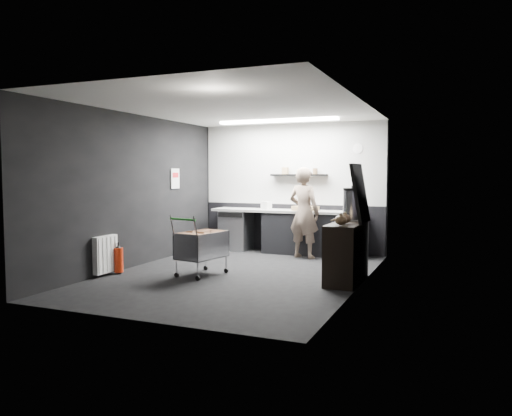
% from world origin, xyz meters
% --- Properties ---
extents(floor, '(5.50, 5.50, 0.00)m').
position_xyz_m(floor, '(0.00, 0.00, 0.00)').
color(floor, black).
rests_on(floor, ground).
extents(ceiling, '(5.50, 5.50, 0.00)m').
position_xyz_m(ceiling, '(0.00, 0.00, 2.70)').
color(ceiling, white).
rests_on(ceiling, wall_back).
extents(wall_back, '(5.50, 0.00, 5.50)m').
position_xyz_m(wall_back, '(0.00, 2.75, 1.35)').
color(wall_back, black).
rests_on(wall_back, floor).
extents(wall_front, '(5.50, 0.00, 5.50)m').
position_xyz_m(wall_front, '(0.00, -2.75, 1.35)').
color(wall_front, black).
rests_on(wall_front, floor).
extents(wall_left, '(0.00, 5.50, 5.50)m').
position_xyz_m(wall_left, '(-2.00, 0.00, 1.35)').
color(wall_left, black).
rests_on(wall_left, floor).
extents(wall_right, '(0.00, 5.50, 5.50)m').
position_xyz_m(wall_right, '(2.00, 0.00, 1.35)').
color(wall_right, black).
rests_on(wall_right, floor).
extents(kitchen_wall_panel, '(3.95, 0.02, 1.70)m').
position_xyz_m(kitchen_wall_panel, '(0.00, 2.73, 1.85)').
color(kitchen_wall_panel, silver).
rests_on(kitchen_wall_panel, wall_back).
extents(dado_panel, '(3.95, 0.02, 1.00)m').
position_xyz_m(dado_panel, '(0.00, 2.73, 0.50)').
color(dado_panel, black).
rests_on(dado_panel, wall_back).
extents(floating_shelf, '(1.20, 0.22, 0.04)m').
position_xyz_m(floating_shelf, '(0.20, 2.62, 1.62)').
color(floating_shelf, black).
rests_on(floating_shelf, wall_back).
extents(wall_clock, '(0.20, 0.03, 0.20)m').
position_xyz_m(wall_clock, '(1.40, 2.72, 2.15)').
color(wall_clock, white).
rests_on(wall_clock, wall_back).
extents(poster, '(0.02, 0.30, 0.40)m').
position_xyz_m(poster, '(-1.98, 1.30, 1.55)').
color(poster, white).
rests_on(poster, wall_left).
extents(poster_red_band, '(0.02, 0.22, 0.10)m').
position_xyz_m(poster_red_band, '(-1.98, 1.30, 1.62)').
color(poster_red_band, red).
rests_on(poster_red_band, poster).
extents(radiator, '(0.10, 0.50, 0.60)m').
position_xyz_m(radiator, '(-1.94, -0.90, 0.35)').
color(radiator, white).
rests_on(radiator, wall_left).
extents(ceiling_strip, '(2.40, 0.20, 0.04)m').
position_xyz_m(ceiling_strip, '(0.00, 1.85, 2.67)').
color(ceiling_strip, white).
rests_on(ceiling_strip, ceiling).
extents(prep_counter, '(3.20, 0.61, 0.90)m').
position_xyz_m(prep_counter, '(0.14, 2.42, 0.46)').
color(prep_counter, black).
rests_on(prep_counter, floor).
extents(person, '(0.73, 0.57, 1.78)m').
position_xyz_m(person, '(0.52, 1.97, 0.89)').
color(person, '#C1AF99').
rests_on(person, floor).
extents(shopping_cart, '(0.68, 0.97, 0.96)m').
position_xyz_m(shopping_cart, '(-0.53, -0.26, 0.46)').
color(shopping_cart, silver).
rests_on(shopping_cart, floor).
extents(sideboard, '(0.51, 1.20, 1.80)m').
position_xyz_m(sideboard, '(1.77, 0.19, 0.57)').
color(sideboard, black).
rests_on(sideboard, floor).
extents(fire_extinguisher, '(0.15, 0.15, 0.50)m').
position_xyz_m(fire_extinguisher, '(-1.85, -0.68, 0.24)').
color(fire_extinguisher, red).
rests_on(fire_extinguisher, floor).
extents(cardboard_box, '(0.54, 0.46, 0.09)m').
position_xyz_m(cardboard_box, '(0.42, 2.37, 0.95)').
color(cardboard_box, '#9E8154').
rests_on(cardboard_box, prep_counter).
extents(pink_tub, '(0.20, 0.20, 0.20)m').
position_xyz_m(pink_tub, '(0.36, 2.42, 1.00)').
color(pink_tub, beige).
rests_on(pink_tub, prep_counter).
extents(white_container, '(0.23, 0.21, 0.17)m').
position_xyz_m(white_container, '(-0.43, 2.37, 0.98)').
color(white_container, white).
rests_on(white_container, prep_counter).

